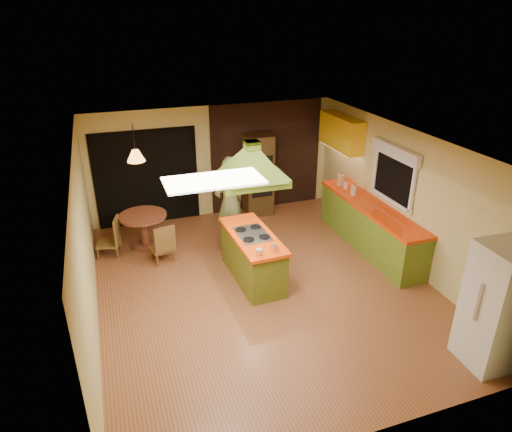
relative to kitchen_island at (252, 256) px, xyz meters
name	(u,v)px	position (x,y,z in m)	size (l,w,h in m)	color
ground	(263,285)	(0.10, -0.29, -0.44)	(6.50, 6.50, 0.00)	#955531
room_walls	(264,220)	(0.10, -0.29, 0.81)	(5.50, 6.50, 6.50)	beige
ceiling_plane	(264,145)	(0.10, -0.29, 2.06)	(6.50, 6.50, 0.00)	silver
brick_panel	(267,156)	(1.35, 2.94, 0.81)	(2.64, 0.03, 2.50)	#381E14
nook_opening	(147,178)	(-1.40, 2.94, 0.61)	(2.20, 0.03, 2.10)	black
right_counter	(370,226)	(2.55, 0.31, 0.03)	(0.62, 3.05, 0.92)	olive
upper_cabinets	(341,132)	(2.67, 1.91, 1.51)	(0.34, 1.40, 0.70)	yellow
window_right	(395,165)	(2.80, 0.11, 1.33)	(0.12, 1.35, 1.06)	black
fluor_panel	(214,181)	(-1.00, -1.49, 2.05)	(1.20, 0.60, 0.03)	white
kitchen_island	(252,256)	(0.00, 0.00, 0.00)	(0.75, 1.74, 0.88)	#616C1B
range_hood	(252,156)	(0.00, 0.00, 1.81)	(1.11, 0.81, 0.80)	#556E1B
man	(230,204)	(-0.05, 1.21, 0.51)	(0.69, 0.45, 1.90)	#4F502A
refrigerator	(500,306)	(2.36, -3.02, 0.44)	(0.72, 0.68, 1.76)	white
wall_oven	(258,175)	(1.04, 2.65, 0.49)	(0.64, 0.62, 1.86)	#4C3418
dining_table	(144,224)	(-1.66, 1.81, 0.05)	(0.93, 0.93, 0.70)	brown
chair_left	(108,237)	(-2.36, 1.71, -0.05)	(0.42, 0.42, 0.77)	brown
chair_near	(162,242)	(-1.41, 1.16, -0.05)	(0.42, 0.42, 0.77)	brown
pendant_lamp	(136,156)	(-1.66, 1.81, 1.46)	(0.33, 0.33, 0.22)	#FF9E3F
canister_large	(341,180)	(2.50, 1.47, 0.60)	(0.16, 0.16, 0.23)	beige
canister_medium	(354,190)	(2.50, 0.91, 0.58)	(0.14, 0.14, 0.20)	beige
canister_small	(346,186)	(2.50, 1.24, 0.56)	(0.11, 0.11, 0.15)	beige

